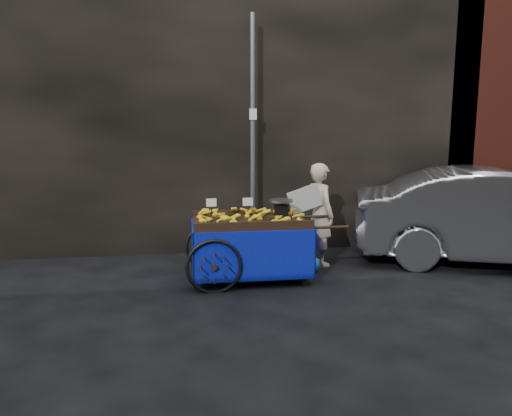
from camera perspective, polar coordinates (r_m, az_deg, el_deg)
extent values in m
plane|color=black|center=(7.39, -1.23, -8.10)|extent=(80.00, 80.00, 0.00)
cube|color=black|center=(9.58, -9.42, 11.03)|extent=(11.00, 2.00, 5.00)
cube|color=#591E14|center=(11.52, 25.50, 9.99)|extent=(3.00, 2.00, 5.00)
cylinder|color=slate|center=(8.37, -0.39, 7.93)|extent=(0.08, 0.08, 4.00)
cube|color=white|center=(8.32, -0.35, 10.67)|extent=(0.12, 0.02, 0.18)
cube|color=black|center=(7.22, -0.64, -1.79)|extent=(1.66, 1.05, 0.06)
cube|color=black|center=(7.67, -1.11, -0.55)|extent=(1.65, 0.06, 0.10)
cube|color=black|center=(6.73, -0.12, -2.01)|extent=(1.65, 0.06, 0.10)
cube|color=black|center=(7.05, 5.63, -5.56)|extent=(0.05, 0.05, 0.82)
cube|color=black|center=(7.82, 4.22, -3.99)|extent=(0.05, 0.05, 0.82)
cylinder|color=black|center=(7.04, 8.54, -2.19)|extent=(0.51, 0.05, 0.04)
cylinder|color=black|center=(7.82, 6.84, -0.96)|extent=(0.51, 0.05, 0.04)
torus|color=black|center=(6.74, -4.83, -6.71)|extent=(0.77, 0.06, 0.77)
torus|color=black|center=(7.81, -5.29, -4.41)|extent=(0.77, 0.06, 0.77)
cylinder|color=black|center=(7.28, -5.08, -5.48)|extent=(0.07, 1.15, 0.05)
cube|color=#070B8B|center=(6.79, -0.07, -5.56)|extent=(1.69, 0.04, 0.70)
cube|color=#070B8B|center=(7.80, -1.13, -3.54)|extent=(1.69, 0.04, 0.70)
cube|color=#070B8B|center=(7.24, -7.21, -4.67)|extent=(0.03, 1.07, 0.70)
cube|color=#070B8B|center=(7.44, 5.75, -4.24)|extent=(0.03, 1.07, 0.70)
cube|color=black|center=(7.31, 2.90, -0.26)|extent=(0.19, 0.15, 0.16)
cylinder|color=silver|center=(7.28, 2.91, 0.85)|extent=(0.35, 0.35, 0.03)
cube|color=white|center=(7.00, -5.13, 0.63)|extent=(0.14, 0.01, 0.11)
cube|color=white|center=(7.04, -0.95, 0.72)|extent=(0.14, 0.01, 0.11)
imported|color=#C5B292|center=(8.01, 7.31, -0.73)|extent=(0.57, 0.70, 1.64)
cube|color=silver|center=(7.72, 5.60, 1.04)|extent=(0.59, 0.04, 0.50)
ellipsoid|color=blue|center=(7.72, 6.43, -6.48)|extent=(0.26, 0.20, 0.23)
imported|color=#A9ABB0|center=(8.93, 26.43, -0.94)|extent=(4.94, 3.05, 1.54)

